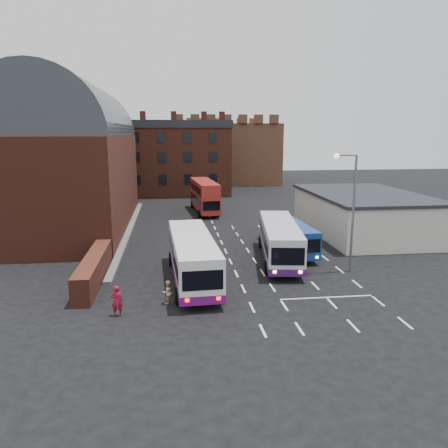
{
  "coord_description": "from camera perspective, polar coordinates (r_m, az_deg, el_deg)",
  "views": [
    {
      "loc": [
        -4.63,
        -28.26,
        10.31
      ],
      "look_at": [
        0.0,
        10.0,
        2.2
      ],
      "focal_mm": 35.0,
      "sensor_mm": 36.0,
      "label": 1
    }
  ],
  "objects": [
    {
      "name": "pedestrian_beige",
      "position": [
        27.22,
        -7.37,
        -8.82
      ],
      "size": [
        0.87,
        0.79,
        1.46
      ],
      "primitive_type": "imported",
      "rotation": [
        0.0,
        0.0,
        3.55
      ],
      "color": "#CABE83",
      "rests_on": "ground"
    },
    {
      "name": "pedestrian_red",
      "position": [
        25.97,
        -13.82,
        -9.71
      ],
      "size": [
        0.68,
        0.47,
        1.81
      ],
      "primitive_type": "imported",
      "rotation": [
        0.0,
        0.0,
        3.2
      ],
      "color": "maroon",
      "rests_on": "ground"
    },
    {
      "name": "railway_station",
      "position": [
        50.52,
        -19.52,
        8.18
      ],
      "size": [
        12.0,
        28.0,
        16.0
      ],
      "color": "#602B1E",
      "rests_on": "ground"
    },
    {
      "name": "ground",
      "position": [
        30.44,
        2.28,
        -7.93
      ],
      "size": [
        180.0,
        180.0,
        0.0
      ],
      "primitive_type": "plane",
      "color": "black"
    },
    {
      "name": "forecourt_wall",
      "position": [
        32.18,
        -16.63,
        -5.64
      ],
      "size": [
        1.2,
        10.0,
        1.8
      ],
      "primitive_type": "cube",
      "color": "#602B1E",
      "rests_on": "ground"
    },
    {
      "name": "bus_blue",
      "position": [
        38.9,
        8.4,
        -1.22
      ],
      "size": [
        2.86,
        9.89,
        2.67
      ],
      "rotation": [
        0.0,
        0.0,
        3.19
      ],
      "color": "navy",
      "rests_on": "ground"
    },
    {
      "name": "bus_white_inbound",
      "position": [
        35.81,
        7.28,
        -1.89
      ],
      "size": [
        4.24,
        11.69,
        3.12
      ],
      "rotation": [
        0.0,
        0.0,
        3.0
      ],
      "color": "silver",
      "rests_on": "ground"
    },
    {
      "name": "bus_red_double",
      "position": [
        57.13,
        -2.57,
        3.71
      ],
      "size": [
        3.26,
        10.51,
        4.14
      ],
      "rotation": [
        0.0,
        0.0,
        3.22
      ],
      "color": "#B02920",
      "rests_on": "ground"
    },
    {
      "name": "cream_building",
      "position": [
        47.3,
        17.74,
        1.39
      ],
      "size": [
        10.4,
        16.4,
        4.25
      ],
      "color": "beige",
      "rests_on": "ground"
    },
    {
      "name": "castle_keep",
      "position": [
        94.95,
        -0.47,
        9.28
      ],
      "size": [
        22.0,
        22.0,
        12.0
      ],
      "primitive_type": "cube",
      "color": "brown",
      "rests_on": "ground"
    },
    {
      "name": "street_lamp",
      "position": [
        33.19,
        16.12,
        2.82
      ],
      "size": [
        1.81,
        0.39,
        8.86
      ],
      "rotation": [
        0.0,
        0.0,
        0.03
      ],
      "color": "slate",
      "rests_on": "ground"
    },
    {
      "name": "bus_white_outbound",
      "position": [
        30.73,
        -4.13,
        -4.03
      ],
      "size": [
        3.42,
        11.93,
        3.22
      ],
      "rotation": [
        0.0,
        0.0,
        0.05
      ],
      "color": "white",
      "rests_on": "ground"
    },
    {
      "name": "brick_terrace",
      "position": [
        74.43,
        -8.02,
        8.07
      ],
      "size": [
        22.0,
        10.0,
        11.0
      ],
      "primitive_type": "cube",
      "color": "brown",
      "rests_on": "ground"
    }
  ]
}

